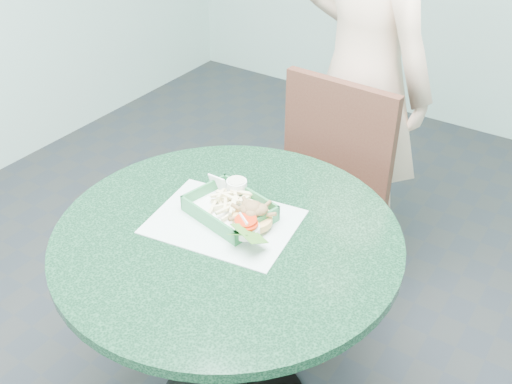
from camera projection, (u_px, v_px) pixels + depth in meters
The scene contains 9 objects.
cafe_table at pixel (229, 283), 1.75m from camera, with size 0.96×0.96×0.75m.
dining_chair at pixel (321, 191), 2.23m from camera, with size 0.45×0.45×0.93m.
diner_person at pixel (366, 45), 2.23m from camera, with size 0.72×0.47×1.97m, color beige.
placemat at pixel (224, 227), 1.69m from camera, with size 0.40×0.30×0.00m, color silver.
food_basket at pixel (230, 217), 1.71m from camera, with size 0.23×0.17×0.05m.
crab_sandwich at pixel (256, 215), 1.66m from camera, with size 0.11×0.11×0.07m.
fries_pile at pixel (227, 205), 1.72m from camera, with size 0.10×0.11×0.04m, color #FFEEB1, non-canonical shape.
sauce_ramekin at pixel (230, 190), 1.76m from camera, with size 0.06×0.06×0.03m.
garnish_cup at pixel (255, 232), 1.61m from camera, with size 0.11×0.11×0.04m.
Camera 1 is at (0.79, -1.04, 1.78)m, focal length 42.00 mm.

